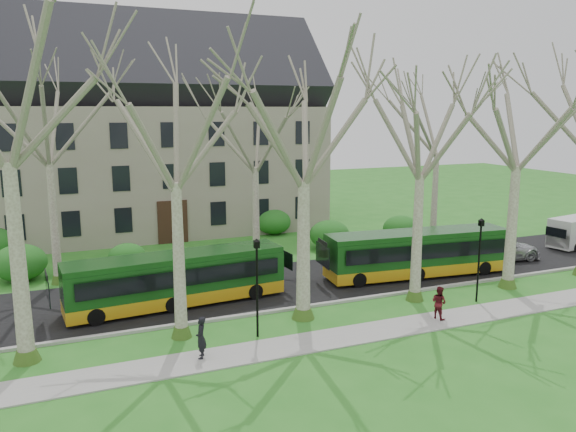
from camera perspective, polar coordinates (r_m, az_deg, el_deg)
The scene contains 14 objects.
ground at distance 28.38m, azimuth 7.88°, elevation -9.51°, with size 120.00×120.00×0.00m, color #287120.
sidewalk at distance 26.39m, azimuth 10.66°, elevation -11.13°, with size 70.00×2.00×0.06m, color gray.
road at distance 32.97m, azimuth 3.05°, elevation -6.46°, with size 80.00×8.00×0.06m, color black.
curb at distance 29.58m, azimuth 6.41°, elevation -8.48°, with size 80.00×0.25×0.14m, color #A5A39E.
building at distance 47.56m, azimuth -13.33°, elevation 8.40°, with size 26.50×12.20×16.00m.
tree_row_verge at distance 27.04m, azimuth 7.94°, elevation 4.75°, with size 49.00×7.00×14.00m.
tree_row_far at distance 36.26m, azimuth -2.51°, elevation 4.76°, with size 33.00×7.00×12.00m.
lamp_row at distance 26.77m, azimuth 9.10°, elevation -5.00°, with size 36.22×0.22×4.30m.
hedges at distance 38.98m, azimuth -8.57°, elevation -2.39°, with size 30.60×8.60×2.00m.
bus_lead at distance 28.92m, azimuth -11.18°, elevation -6.26°, with size 10.88×2.27×2.72m, color #124013, non-canonical shape.
bus_follow at distance 34.11m, azimuth 13.05°, elevation -3.66°, with size 11.12×2.32×2.78m, color #124013, non-canonical shape.
sedan at distance 39.36m, azimuth 20.68°, elevation -3.08°, with size 2.19×5.40×1.57m, color #AFAFB4.
pedestrian_a at distance 22.98m, azimuth -8.83°, elevation -12.09°, with size 0.62×0.41×1.70m, color black.
pedestrian_b at distance 27.65m, azimuth 15.09°, elevation -8.48°, with size 0.76×0.60×1.57m, color #4F1218.
Camera 1 is at (-13.58, -22.92, 9.78)m, focal length 35.00 mm.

